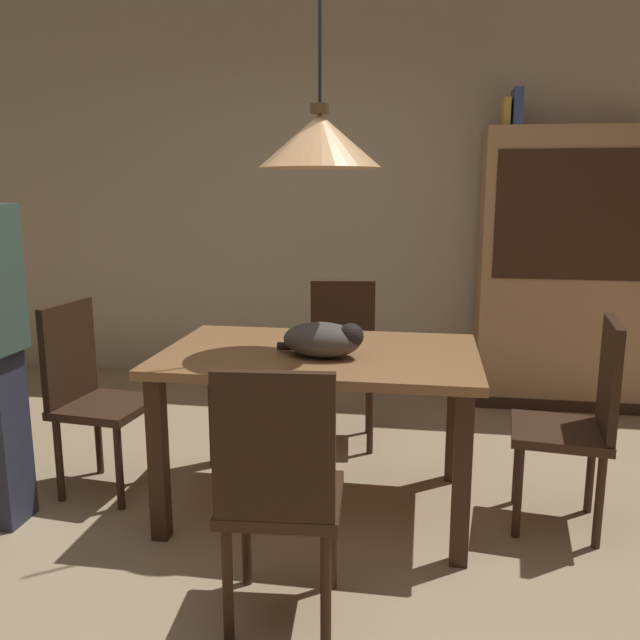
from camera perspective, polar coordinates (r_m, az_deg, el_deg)
ground at (r=2.76m, az=-3.09°, el=-20.74°), size 10.00×10.00×0.00m
back_wall at (r=4.96m, az=3.33°, el=11.19°), size 6.40×0.10×2.90m
dining_table at (r=2.98m, az=-0.01°, el=-4.57°), size 1.40×0.90×0.75m
chair_left_side at (r=3.38m, az=-19.29°, el=-5.68°), size 0.44×0.44×0.93m
chair_near_front at (r=2.22m, az=-3.58°, el=-14.21°), size 0.43×0.43×0.93m
chair_right_side at (r=3.05m, az=21.58°, el=-7.71°), size 0.45×0.45×0.93m
chair_far_back at (r=3.85m, az=1.94°, el=-2.97°), size 0.44×0.44×0.93m
cat_sleeping at (r=2.83m, az=0.38°, el=-1.69°), size 0.39×0.26×0.16m
pendant_lamp at (r=2.87m, az=-0.01°, el=15.29°), size 0.52×0.52×1.30m
hutch_bookcase at (r=4.73m, az=20.24°, el=3.68°), size 1.12×0.45×1.85m
book_yellow_short at (r=4.65m, az=15.76°, el=16.83°), size 0.04×0.20×0.18m
book_blue_wide at (r=4.66m, az=16.61°, el=17.14°), size 0.06×0.24×0.24m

